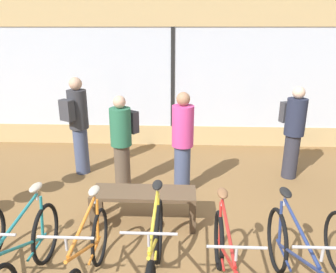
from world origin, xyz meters
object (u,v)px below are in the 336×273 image
bicycle_center (155,259)px  bicycle_right (292,270)px  customer_near_rack (122,140)px  bicycle_left (25,260)px  customer_by_window (293,130)px  customer_near_bench (78,123)px  bicycle_center_left (88,262)px  customer_mid_floor (183,142)px  bicycle_center_right (225,269)px  display_bench (144,197)px

bicycle_center → bicycle_right: bicycle_center is taller
bicycle_right → customer_near_rack: (-2.04, 2.37, 0.46)m
bicycle_center → bicycle_left: bearing=-177.6°
bicycle_center → customer_by_window: size_ratio=1.08×
bicycle_right → customer_near_bench: size_ratio=1.00×
bicycle_center_left → customer_mid_floor: customer_mid_floor is taller
bicycle_right → customer_near_rack: 3.16m
bicycle_center → bicycle_right: 1.33m
bicycle_center_right → customer_mid_floor: customer_mid_floor is taller
display_bench → customer_near_bench: bearing=129.8°
bicycle_right → customer_mid_floor: (-1.06, 2.25, 0.48)m
bicycle_left → customer_mid_floor: bearing=55.0°
bicycle_center → customer_near_rack: (-0.72, 2.28, 0.46)m
bicycle_center_left → display_bench: (0.41, 1.26, 0.03)m
bicycle_center_left → customer_by_window: bearing=45.3°
bicycle_center → bicycle_center_right: bearing=-6.4°
bicycle_left → customer_near_rack: size_ratio=1.08×
bicycle_center_left → bicycle_center_right: (1.35, -0.03, -0.01)m
bicycle_left → customer_by_window: 4.56m
customer_near_rack → customer_mid_floor: size_ratio=0.95×
bicycle_left → display_bench: bearing=50.8°
display_bench → bicycle_center_left: bearing=-108.2°
customer_near_rack → customer_by_window: 2.97m
bicycle_right → customer_mid_floor: size_ratio=1.07×
bicycle_center → customer_mid_floor: bearing=83.0°
bicycle_left → customer_mid_floor: size_ratio=1.03×
customer_near_rack → customer_near_bench: (-0.89, 0.56, 0.11)m
bicycle_center_right → customer_near_bench: size_ratio=0.97×
bicycle_center_left → display_bench: size_ratio=1.18×
bicycle_left → customer_near_bench: bearing=96.1°
bicycle_right → customer_near_bench: (-2.93, 2.93, 0.57)m
bicycle_center_right → customer_near_bench: bearing=128.0°
display_bench → customer_near_rack: (-0.47, 1.06, 0.45)m
customer_near_bench → customer_mid_floor: bearing=-20.0°
customer_mid_floor → customer_near_rack: bearing=173.2°
bicycle_center_left → customer_by_window: customer_by_window is taller
bicycle_center_left → bicycle_center: 0.67m
bicycle_center_left → bicycle_right: (1.99, -0.05, 0.02)m
customer_by_window → customer_near_bench: customer_near_bench is taller
bicycle_left → customer_mid_floor: 2.75m
bicycle_center_right → customer_by_window: (1.51, 2.92, 0.52)m
bicycle_left → customer_by_window: size_ratio=1.04×
bicycle_left → bicycle_center: size_ratio=0.96×
bicycle_left → customer_near_bench: 2.97m
bicycle_center → customer_by_window: 3.63m
bicycle_left → bicycle_center_left: 0.63m
customer_by_window → customer_near_bench: (-3.80, -0.00, 0.07)m
bicycle_center_right → customer_mid_floor: (-0.42, 2.24, 0.51)m
customer_mid_floor → display_bench: bearing=-118.6°
bicycle_center_right → bicycle_left: bearing=179.3°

